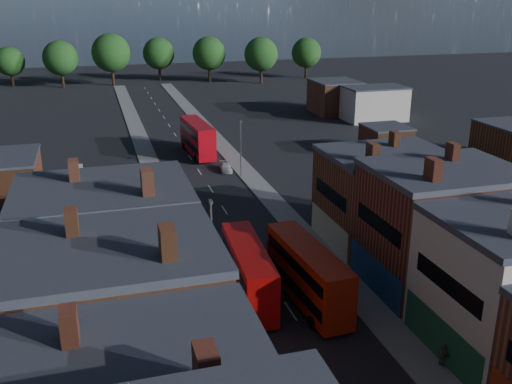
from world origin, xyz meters
TOP-DOWN VIEW (x-y plane):
  - pavement_west at (-6.50, 50.00)m, footprint 3.00×200.00m
  - pavement_east at (6.50, 50.00)m, footprint 3.00×200.00m
  - lamp_post_2 at (-5.20, 30.00)m, footprint 0.25×0.70m
  - lamp_post_3 at (5.20, 60.00)m, footprint 0.25×0.70m
  - bus_0 at (-2.78, 26.89)m, footprint 3.34×11.39m
  - bus_1 at (1.81, 25.00)m, footprint 3.61×11.90m
  - bus_2 at (1.50, 73.29)m, footprint 3.74×12.50m
  - car_2 at (-3.80, 33.97)m, footprint 1.98×4.02m
  - car_3 at (3.80, 63.41)m, footprint 1.94×4.04m
  - ped_1 at (-5.30, 19.96)m, footprint 1.03×0.72m
  - ped_3 at (7.70, 14.13)m, footprint 0.71×1.11m

SIDE VIEW (x-z plane):
  - pavement_west at x=-6.50m, z-range 0.00..0.12m
  - pavement_east at x=6.50m, z-range 0.00..0.12m
  - car_2 at x=-3.80m, z-range 0.00..1.10m
  - car_3 at x=3.80m, z-range 0.00..1.14m
  - ped_3 at x=7.70m, z-range 0.12..1.87m
  - ped_1 at x=-5.30m, z-range 0.12..2.06m
  - bus_0 at x=-2.78m, z-range 0.19..5.05m
  - bus_1 at x=1.81m, z-range 0.20..5.27m
  - bus_2 at x=1.50m, z-range 0.21..5.54m
  - lamp_post_2 at x=-5.20m, z-range 0.64..8.77m
  - lamp_post_3 at x=5.20m, z-range 0.64..8.77m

